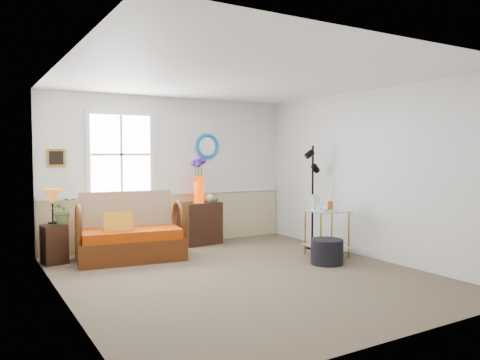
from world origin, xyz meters
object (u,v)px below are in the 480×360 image
side_table (327,233)px  ottoman (327,252)px  floor_lamp (313,197)px  loveseat (130,226)px  lamp_stand (54,244)px  cabinet (200,223)px

side_table → ottoman: bearing=-130.5°
floor_lamp → loveseat: bearing=176.8°
side_table → ottoman: 0.55m
lamp_stand → side_table: bearing=-23.9°
side_table → floor_lamp: 0.82m
lamp_stand → side_table: (3.77, -1.67, 0.08)m
lamp_stand → floor_lamp: bearing=-14.9°
loveseat → cabinet: size_ratio=2.09×
loveseat → cabinet: 1.57m
side_table → floor_lamp: size_ratio=0.42×
side_table → ottoman: size_ratio=1.55×
floor_lamp → lamp_stand: bearing=176.0°
side_table → floor_lamp: (0.21, 0.61, 0.51)m
cabinet → ottoman: 2.51m
lamp_stand → ottoman: (3.43, -2.07, -0.10)m
floor_lamp → ottoman: size_ratio=3.69×
cabinet → floor_lamp: 2.05m
floor_lamp → ottoman: bearing=-107.9°
loveseat → floor_lamp: (2.94, -0.74, 0.37)m
cabinet → side_table: bearing=-61.5°
floor_lamp → side_table: bearing=-98.5°
lamp_stand → side_table: 4.12m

